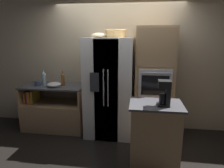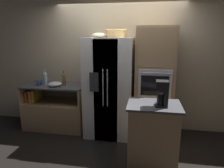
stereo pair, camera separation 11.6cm
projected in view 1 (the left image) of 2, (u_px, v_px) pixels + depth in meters
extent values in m
plane|color=black|center=(115.00, 134.00, 3.92)|extent=(20.00, 20.00, 0.00)
cube|color=beige|center=(119.00, 60.00, 4.07)|extent=(12.00, 0.06, 2.80)
cube|color=tan|center=(56.00, 115.00, 4.16)|extent=(1.25, 0.65, 0.55)
cube|color=tan|center=(55.00, 102.00, 4.09)|extent=(1.20, 0.60, 0.02)
cube|color=tan|center=(27.00, 94.00, 4.14)|extent=(0.04, 0.65, 0.34)
cube|color=tan|center=(83.00, 96.00, 3.97)|extent=(0.04, 0.65, 0.34)
cube|color=#4C4C51|center=(54.00, 86.00, 4.01)|extent=(1.25, 0.65, 0.03)
cube|color=orange|center=(29.00, 96.00, 4.11)|extent=(0.03, 0.35, 0.22)
cube|color=#934784|center=(31.00, 96.00, 4.10)|extent=(0.05, 0.31, 0.23)
cube|color=orange|center=(33.00, 96.00, 4.09)|extent=(0.05, 0.39, 0.25)
cube|color=gold|center=(35.00, 96.00, 4.09)|extent=(0.04, 0.33, 0.25)
cube|color=white|center=(109.00, 87.00, 3.81)|extent=(0.88, 0.75, 1.85)
cube|color=white|center=(106.00, 93.00, 3.43)|extent=(0.43, 0.02, 1.82)
cube|color=white|center=(106.00, 93.00, 3.43)|extent=(0.43, 0.02, 1.82)
cylinder|color=#B2B2B7|center=(104.00, 88.00, 3.39)|extent=(0.02, 0.02, 0.65)
cylinder|color=#B2B2B7|center=(108.00, 88.00, 3.38)|extent=(0.02, 0.02, 0.65)
cube|color=#2D2D33|center=(94.00, 82.00, 3.40)|extent=(0.16, 0.01, 0.33)
cube|color=tan|center=(153.00, 83.00, 3.71)|extent=(0.68, 0.67, 2.05)
cube|color=silver|center=(155.00, 84.00, 3.35)|extent=(0.56, 0.04, 0.48)
cube|color=black|center=(155.00, 85.00, 3.34)|extent=(0.46, 0.01, 0.34)
cylinder|color=#B2B2B7|center=(156.00, 73.00, 3.27)|extent=(0.49, 0.02, 0.02)
cube|color=#A68259|center=(157.00, 48.00, 3.23)|extent=(0.64, 0.01, 0.63)
cube|color=tan|center=(154.00, 136.00, 2.88)|extent=(0.67, 0.51, 0.94)
cube|color=#4C4C51|center=(156.00, 105.00, 2.77)|extent=(0.73, 0.56, 0.03)
cylinder|color=tan|center=(116.00, 34.00, 3.65)|extent=(0.37, 0.37, 0.13)
torus|color=tan|center=(116.00, 30.00, 3.63)|extent=(0.40, 0.40, 0.03)
ellipsoid|color=beige|center=(99.00, 35.00, 3.63)|extent=(0.28, 0.28, 0.08)
cylinder|color=brown|center=(63.00, 80.00, 3.96)|extent=(0.06, 0.06, 0.21)
cone|color=brown|center=(63.00, 74.00, 3.93)|extent=(0.06, 0.06, 0.04)
cylinder|color=brown|center=(63.00, 72.00, 3.92)|extent=(0.02, 0.02, 0.05)
cylinder|color=silver|center=(44.00, 79.00, 4.00)|extent=(0.08, 0.08, 0.23)
cone|color=silver|center=(43.00, 73.00, 3.97)|extent=(0.08, 0.08, 0.04)
cylinder|color=silver|center=(43.00, 71.00, 3.96)|extent=(0.03, 0.03, 0.05)
cylinder|color=#384C7A|center=(37.00, 84.00, 3.94)|extent=(0.09, 0.09, 0.09)
torus|color=#384C7A|center=(39.00, 84.00, 3.94)|extent=(0.06, 0.01, 0.06)
ellipsoid|color=white|center=(54.00, 84.00, 3.88)|extent=(0.27, 0.27, 0.09)
cube|color=black|center=(163.00, 105.00, 2.69)|extent=(0.16, 0.16, 0.02)
cylinder|color=black|center=(163.00, 99.00, 2.67)|extent=(0.10, 0.10, 0.15)
cube|color=black|center=(168.00, 93.00, 2.64)|extent=(0.06, 0.14, 0.35)
cube|color=black|center=(164.00, 84.00, 2.62)|extent=(0.16, 0.16, 0.10)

